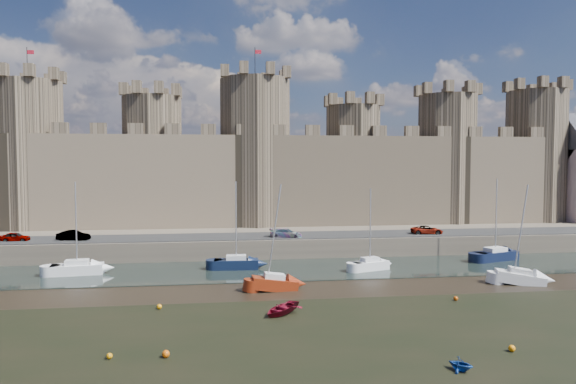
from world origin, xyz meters
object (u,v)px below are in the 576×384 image
sailboat_0 (77,268)px  sailboat_3 (495,254)px  car_0 (15,237)px  sailboat_4 (274,282)px  car_1 (73,236)px  car_2 (286,233)px  sailboat_1 (236,263)px  car_3 (427,230)px  sailboat_2 (370,264)px  sailboat_5 (520,277)px

sailboat_0 → sailboat_3: (49.78, 1.79, 0.00)m
car_0 → sailboat_4: bearing=-119.9°
car_1 → sailboat_0: (2.77, -8.98, -2.36)m
car_2 → sailboat_1: size_ratio=0.42×
sailboat_1 → sailboat_3: sailboat_3 is taller
car_1 → car_3: bearing=-80.3°
sailboat_1 → sailboat_3: 32.44m
sailboat_0 → sailboat_1: (17.36, 0.65, 0.01)m
sailboat_2 → sailboat_3: 17.74m
car_0 → car_3: car_3 is taller
car_3 → sailboat_1: 27.59m
sailboat_4 → car_1: bearing=137.5°
sailboat_1 → sailboat_5: (28.28, -10.87, -0.07)m
car_2 → sailboat_5: bearing=-114.6°
sailboat_3 → sailboat_4: size_ratio=1.00×
car_3 → sailboat_4: 29.35m
sailboat_0 → sailboat_5: (45.64, -10.22, -0.06)m
sailboat_1 → sailboat_5: bearing=-17.7°
sailboat_1 → sailboat_2: 15.30m
car_2 → sailboat_0: sailboat_0 is taller
car_0 → sailboat_2: size_ratio=0.37×
car_0 → car_2: 33.87m
car_1 → sailboat_2: sailboat_2 is taller
sailboat_0 → sailboat_2: bearing=-9.9°
car_1 → car_2: 26.87m
sailboat_2 → car_3: bearing=25.1°
car_0 → car_1: (6.99, -0.24, 0.07)m
sailboat_5 → sailboat_0: bearing=-175.9°
sailboat_0 → car_3: bearing=4.8°
car_3 → sailboat_0: sailboat_0 is taller
car_0 → sailboat_5: 58.77m
car_1 → sailboat_5: sailboat_5 is taller
sailboat_0 → sailboat_2: (32.44, -1.96, -0.03)m
car_3 → sailboat_0: size_ratio=0.42×
car_3 → sailboat_4: size_ratio=0.42×
car_0 → sailboat_2: bearing=-103.2°
sailboat_0 → sailboat_2: size_ratio=1.09×
car_0 → car_3: (53.42, -0.53, 0.01)m
car_0 → sailboat_1: sailboat_1 is taller
sailboat_4 → sailboat_5: 24.93m
car_0 → sailboat_2: (42.21, -11.18, -2.31)m
car_2 → sailboat_4: sailboat_4 is taller
car_1 → car_3: (46.43, -0.30, -0.06)m
sailboat_0 → sailboat_4: 22.79m
sailboat_2 → sailboat_4: size_ratio=0.91×
car_0 → sailboat_3: size_ratio=0.33×
sailboat_0 → car_0: bearing=130.2°
car_0 → sailboat_0: 13.62m
sailboat_1 → sailboat_4: bearing=-68.3°
car_0 → car_1: bearing=-90.3°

